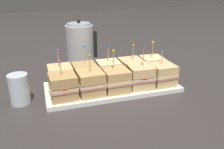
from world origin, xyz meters
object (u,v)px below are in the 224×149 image
object	(u,v)px
sandwich_front_center	(116,80)
sandwich_front_far_left	(63,86)
sandwich_back_far_left	(60,77)
sandwich_back_left	(85,74)
sandwich_back_center	(108,71)
sandwich_back_right	(131,69)
kettle_steel	(80,47)
serving_platter	(112,87)
sandwich_front_far_right	(162,74)
sandwich_front_left	(91,83)
sandwich_front_right	(140,77)
sandwich_back_far_right	(152,66)
drinking_glass	(19,89)

from	to	relation	value
sandwich_front_center	sandwich_front_far_left	bearing A→B (deg)	-179.69
sandwich_back_far_left	sandwich_back_left	bearing A→B (deg)	-1.75
sandwich_back_center	sandwich_back_right	xyz separation A→B (m)	(0.11, 0.00, -0.00)
sandwich_back_far_left	kettle_steel	size ratio (longest dim) A/B	0.63
sandwich_back_left	sandwich_back_right	size ratio (longest dim) A/B	1.06
sandwich_front_center	serving_platter	bearing A→B (deg)	89.63
sandwich_back_far_left	sandwich_back_center	world-z (taller)	same
sandwich_front_far_right	sandwich_back_center	bearing A→B (deg)	153.02
sandwich_back_center	sandwich_back_right	world-z (taller)	sandwich_back_center
sandwich_front_far_left	sandwich_front_left	bearing A→B (deg)	0.07
sandwich_front_center	sandwich_back_far_left	bearing A→B (deg)	152.77
sandwich_front_right	sandwich_front_far_right	distance (m)	0.10
sandwich_front_center	sandwich_back_center	world-z (taller)	sandwich_front_center
sandwich_front_far_left	sandwich_front_left	distance (m)	0.11
sandwich_front_far_left	sandwich_front_right	size ratio (longest dim) A/B	0.93
serving_platter	sandwich_front_left	xyz separation A→B (m)	(-0.11, -0.06, 0.06)
sandwich_back_far_right	sandwich_front_center	bearing A→B (deg)	-153.45
sandwich_front_right	sandwich_back_far_right	xyz separation A→B (m)	(0.11, 0.11, -0.00)
sandwich_back_right	sandwich_back_left	bearing A→B (deg)	-179.17
serving_platter	drinking_glass	distance (m)	0.38
sandwich_front_left	sandwich_back_left	world-z (taller)	sandwich_back_left
sandwich_front_right	sandwich_back_center	size ratio (longest dim) A/B	1.00
serving_platter	kettle_steel	xyz separation A→B (m)	(-0.08, 0.30, 0.11)
serving_platter	drinking_glass	bearing A→B (deg)	-177.74
sandwich_front_far_right	sandwich_back_center	distance (m)	0.24
sandwich_front_far_left	kettle_steel	size ratio (longest dim) A/B	0.59
kettle_steel	drinking_glass	size ratio (longest dim) A/B	2.23
sandwich_front_right	sandwich_back_center	distance (m)	0.15
sandwich_front_far_left	sandwich_front_right	xyz separation A→B (m)	(0.32, 0.00, 0.00)
sandwich_front_right	sandwich_back_right	size ratio (longest dim) A/B	1.03
sandwich_front_far_right	sandwich_front_left	bearing A→B (deg)	-179.84
sandwich_front_center	kettle_steel	distance (m)	0.37
sandwich_front_left	drinking_glass	xyz separation A→B (m)	(-0.27, 0.04, -0.01)
serving_platter	sandwich_front_center	distance (m)	0.08
serving_platter	sandwich_front_right	bearing A→B (deg)	-26.22
sandwich_front_far_left	sandwich_back_far_left	xyz separation A→B (m)	(0.00, 0.11, -0.00)
serving_platter	sandwich_front_left	world-z (taller)	sandwich_front_left
sandwich_front_far_right	kettle_steel	size ratio (longest dim) A/B	0.64
sandwich_front_left	sandwich_back_far_right	size ratio (longest dim) A/B	1.00
sandwich_front_right	sandwich_front_far_right	bearing A→B (deg)	-0.80
sandwich_front_far_left	sandwich_front_far_right	bearing A→B (deg)	0.14
sandwich_front_far_left	sandwich_front_center	size ratio (longest dim) A/B	0.89
sandwich_front_left	kettle_steel	distance (m)	0.37
sandwich_front_right	sandwich_front_far_left	bearing A→B (deg)	-179.55
serving_platter	sandwich_front_right	xyz separation A→B (m)	(0.11, -0.05, 0.06)
sandwich_back_left	sandwich_back_right	world-z (taller)	sandwich_back_left
sandwich_front_right	sandwich_back_far_left	bearing A→B (deg)	161.40
serving_platter	sandwich_front_right	size ratio (longest dim) A/B	3.40
sandwich_front_far_right	sandwich_back_center	world-z (taller)	same
sandwich_front_right	kettle_steel	distance (m)	0.41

